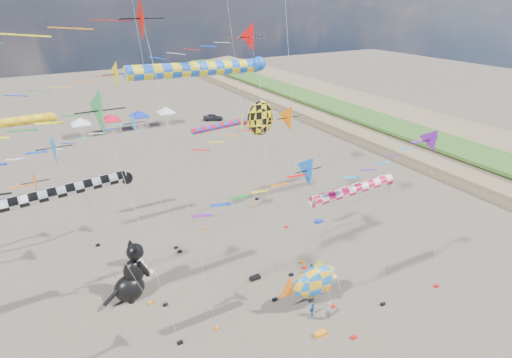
{
  "coord_description": "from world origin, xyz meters",
  "views": [
    {
      "loc": [
        -12.07,
        -12.07,
        22.02
      ],
      "look_at": [
        1.43,
        12.0,
        9.39
      ],
      "focal_mm": 28.0,
      "sensor_mm": 36.0,
      "label": 1
    }
  ],
  "objects": [
    {
      "name": "tent_row",
      "position": [
        1.5,
        60.0,
        3.15
      ],
      "size": [
        19.2,
        4.2,
        3.8
      ],
      "color": "white",
      "rests_on": "ground"
    },
    {
      "name": "person_adult",
      "position": [
        3.79,
        5.22,
        0.79
      ],
      "size": [
        0.6,
        0.41,
        1.57
      ],
      "primitive_type": "imported",
      "rotation": [
        0.0,
        0.0,
        0.07
      ],
      "color": "gray",
      "rests_on": "ground"
    },
    {
      "name": "delta_kite_5",
      "position": [
        -12.48,
        13.35,
        13.68
      ],
      "size": [
        11.01,
        2.21,
        15.07
      ],
      "color": "blue",
      "rests_on": "ground"
    },
    {
      "name": "delta_kite_6",
      "position": [
        -4.89,
        21.49,
        11.8
      ],
      "size": [
        11.29,
        2.03,
        13.14
      ],
      "color": "#1690D3",
      "rests_on": "ground"
    },
    {
      "name": "delta_kite_3",
      "position": [
        -7.54,
        18.87,
        16.53
      ],
      "size": [
        12.01,
        2.31,
        17.99
      ],
      "color": "yellow",
      "rests_on": "ground"
    },
    {
      "name": "kite_bag_0",
      "position": [
        11.9,
        16.82,
        0.15
      ],
      "size": [
        0.9,
        0.44,
        0.3
      ],
      "primitive_type": "cube",
      "color": "#1435CF",
      "rests_on": "ground"
    },
    {
      "name": "delta_kite_10",
      "position": [
        8.87,
        3.67,
        13.34
      ],
      "size": [
        10.39,
        1.63,
        14.6
      ],
      "color": "#651891",
      "rests_on": "ground"
    },
    {
      "name": "kite_bag_3",
      "position": [
        1.31,
        11.94,
        0.15
      ],
      "size": [
        0.9,
        0.44,
        0.3
      ],
      "primitive_type": "cube",
      "color": "black",
      "rests_on": "ground"
    },
    {
      "name": "delta_kite_2",
      "position": [
        3.68,
        17.66,
        18.89
      ],
      "size": [
        11.9,
        2.51,
        20.41
      ],
      "color": "red",
      "rests_on": "ground"
    },
    {
      "name": "windsock_0",
      "position": [
        -3.59,
        8.86,
        18.36
      ],
      "size": [
        9.44,
        0.83,
        18.86
      ],
      "color": "blue",
      "rests_on": "ground"
    },
    {
      "name": "windsock_5",
      "position": [
        4.51,
        24.67,
        9.72
      ],
      "size": [
        7.68,
        0.69,
        10.14
      ],
      "color": "red",
      "rests_on": "ground"
    },
    {
      "name": "windsock_2",
      "position": [
        4.32,
        4.27,
        11.12
      ],
      "size": [
        7.81,
        0.71,
        11.55
      ],
      "color": "#E00F46",
      "rests_on": "ground"
    },
    {
      "name": "delta_kite_1",
      "position": [
        -0.26,
        2.84,
        13.27
      ],
      "size": [
        9.87,
        1.9,
        14.57
      ],
      "color": "blue",
      "rests_on": "ground"
    },
    {
      "name": "windsock_4",
      "position": [
        -11.1,
        12.56,
        11.26
      ],
      "size": [
        8.92,
        0.81,
        11.72
      ],
      "color": "black",
      "rests_on": "ground"
    },
    {
      "name": "delta_kite_7",
      "position": [
        -12.92,
        15.6,
        10.56
      ],
      "size": [
        9.87,
        1.88,
        11.86
      ],
      "color": "#F05312",
      "rests_on": "ground"
    },
    {
      "name": "cat_inflatable",
      "position": [
        -8.23,
        14.9,
        2.45
      ],
      "size": [
        4.0,
        2.79,
        4.9
      ],
      "primitive_type": null,
      "rotation": [
        0.0,
        0.0,
        0.3
      ],
      "color": "black",
      "rests_on": "ground"
    },
    {
      "name": "delta_kite_4",
      "position": [
        2.68,
        11.07,
        13.79
      ],
      "size": [
        9.44,
        2.1,
        15.16
      ],
      "color": "orange",
      "rests_on": "ground"
    },
    {
      "name": "delta_kite_9",
      "position": [
        -8.19,
        8.32,
        20.86
      ],
      "size": [
        13.13,
        2.31,
        22.36
      ],
      "color": "#C70A00",
      "rests_on": "ground"
    },
    {
      "name": "delta_kite_0",
      "position": [
        -9.59,
        8.4,
        16.99
      ],
      "size": [
        9.53,
        2.56,
        18.5
      ],
      "color": "green",
      "rests_on": "ground"
    },
    {
      "name": "child_blue",
      "position": [
        2.98,
        6.09,
        0.57
      ],
      "size": [
        0.72,
        0.48,
        1.14
      ],
      "primitive_type": "imported",
      "rotation": [
        0.0,
        0.0,
        0.32
      ],
      "color": "blue",
      "rests_on": "ground"
    },
    {
      "name": "fish_inflatable",
      "position": [
        3.8,
        7.0,
        2.24
      ],
      "size": [
        5.34,
        2.1,
        4.28
      ],
      "color": "blue",
      "rests_on": "ground"
    },
    {
      "name": "kite_bag_2",
      "position": [
        2.35,
        4.22,
        0.15
      ],
      "size": [
        0.9,
        0.44,
        0.3
      ],
      "primitive_type": "cube",
      "color": "orange",
      "rests_on": "ground"
    },
    {
      "name": "child_green",
      "position": [
        5.98,
        10.18,
        0.56
      ],
      "size": [
        0.65,
        0.58,
        1.13
      ],
      "primitive_type": "imported",
      "rotation": [
        0.0,
        0.0,
        -0.31
      ],
      "color": "#1F7A49",
      "rests_on": "ground"
    },
    {
      "name": "angelfish_kite",
      "position": [
        2.07,
        12.81,
        13.7
      ],
      "size": [
        3.74,
        3.02,
        15.13
      ],
      "color": "yellow",
      "rests_on": "ground"
    },
    {
      "name": "parked_car",
      "position": [
        17.6,
        58.0,
        0.65
      ],
      "size": [
        4.08,
        3.04,
        1.29
      ],
      "primitive_type": "imported",
      "rotation": [
        0.0,
        0.0,
        1.12
      ],
      "color": "#26262D",
      "rests_on": "ground"
    },
    {
      "name": "windsock_1",
      "position": [
        -14.47,
        23.78,
        12.99
      ],
      "size": [
        9.28,
        0.76,
        13.43
      ],
      "color": "gold",
      "rests_on": "ground"
    }
  ]
}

